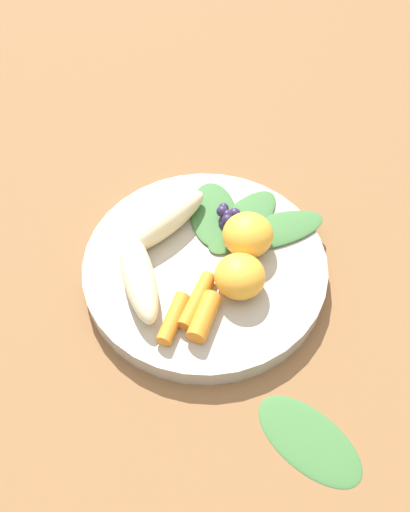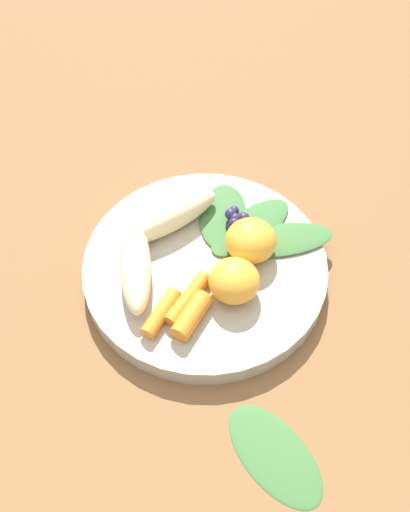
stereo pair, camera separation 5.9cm
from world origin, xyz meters
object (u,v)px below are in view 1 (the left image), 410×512
(bowl, at_px, (205,268))
(kale_leaf_stray, at_px, (309,439))
(banana_peeled_left, at_px, (138,275))
(banana_peeled_right, at_px, (162,223))
(orange_segment_near, at_px, (248,235))

(bowl, xyz_separation_m, kale_leaf_stray, (-0.07, -0.19, -0.01))
(banana_peeled_left, distance_m, kale_leaf_stray, 0.23)
(bowl, bearing_deg, banana_peeled_right, 91.68)
(banana_peeled_right, relative_size, orange_segment_near, 2.20)
(banana_peeled_left, xyz_separation_m, orange_segment_near, (0.11, -0.05, 0.00))
(banana_peeled_right, height_order, kale_leaf_stray, banana_peeled_right)
(banana_peeled_left, distance_m, banana_peeled_right, 0.07)
(banana_peeled_left, relative_size, orange_segment_near, 2.20)
(banana_peeled_left, distance_m, orange_segment_near, 0.12)
(bowl, xyz_separation_m, orange_segment_near, (0.05, -0.02, 0.03))
(kale_leaf_stray, bearing_deg, bowl, 160.11)
(banana_peeled_right, bearing_deg, bowl, 94.36)
(banana_peeled_left, height_order, banana_peeled_right, same)
(banana_peeled_left, bearing_deg, kale_leaf_stray, 30.47)
(orange_segment_near, xyz_separation_m, kale_leaf_stray, (-0.12, -0.17, -0.04))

